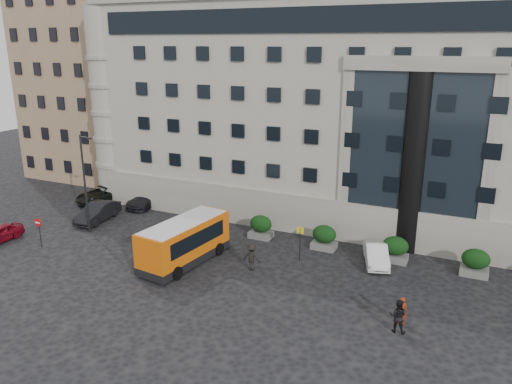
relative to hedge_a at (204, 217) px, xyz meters
The scene contains 22 objects.
ground 8.81m from the hedge_a, 62.85° to the right, with size 120.00×120.00×0.00m, color black.
civic_building 19.15m from the hedge_a, 54.85° to the left, with size 44.00×24.00×18.00m, color #A29C8F.
entrance_column 17.13m from the hedge_a, ahead, with size 1.80×1.80×13.00m, color black.
apartment_near 25.12m from the hedge_a, 148.62° to the left, with size 14.00×14.00×20.00m, color #917254.
apartment_far 39.27m from the hedge_a, 127.29° to the left, with size 13.00×13.00×22.00m, color #7B5E48.
hedge_a is the anchor object (origin of this frame).
hedge_b 5.20m from the hedge_a, ahead, with size 1.80×1.26×1.84m.
hedge_c 10.40m from the hedge_a, ahead, with size 1.80×1.26×1.84m.
hedge_d 15.60m from the hedge_a, ahead, with size 1.80×1.26×1.84m.
hedge_e 20.80m from the hedge_a, ahead, with size 1.80×1.26×1.84m.
street_lamp 9.89m from the hedge_a, 148.84° to the right, with size 1.16×0.18×8.00m.
bus_stop_sign 9.94m from the hedge_a, 16.42° to the right, with size 0.50×0.08×2.52m.
no_entry_sign 12.64m from the hedge_a, 135.52° to the right, with size 0.64×0.16×2.32m.
minibus 6.93m from the hedge_a, 70.32° to the right, with size 3.41×7.56×3.05m.
red_truck 10.35m from the hedge_a, 141.15° to the left, with size 3.14×5.83×3.01m.
parked_car_b 9.50m from the hedge_a, 165.07° to the right, with size 1.68×4.81×1.58m, color black.
parked_car_c 8.30m from the hedge_a, 159.58° to the left, with size 2.13×5.23×1.52m, color black.
parked_car_d 12.72m from the hedge_a, behind, with size 2.56×5.55×1.54m, color black.
white_taxi 14.52m from the hedge_a, ahead, with size 1.46×4.20×1.38m, color white.
pedestrian_a 19.27m from the hedge_a, 25.29° to the right, with size 0.59×0.39×1.63m, color maroon.
pedestrian_b 19.60m from the hedge_a, 27.62° to the right, with size 0.91×0.71×1.88m, color black.
pedestrian_c 9.02m from the hedge_a, 38.27° to the right, with size 1.22×0.70×1.89m, color black.
Camera 1 is at (16.50, -25.68, 14.87)m, focal length 35.00 mm.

